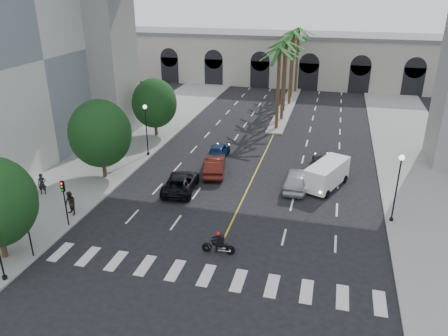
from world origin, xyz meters
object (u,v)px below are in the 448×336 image
car_b (215,165)px  pedestrian_a (42,184)px  traffic_signal_near (27,224)px  car_e (219,151)px  car_a (296,180)px  car_c (181,182)px  lamp_post_right (398,183)px  cargo_van (327,174)px  motorcycle_rider (219,244)px  lamp_post_left_far (146,126)px  pedestrian_b (70,203)px  car_d (327,161)px  traffic_signal_far (64,196)px

car_b → pedestrian_a: size_ratio=2.81×
traffic_signal_near → car_e: bearing=70.7°
car_a → traffic_signal_near: bearing=44.3°
pedestrian_a → car_c: bearing=-6.2°
lamp_post_right → cargo_van: (-4.94, 4.95, -1.98)m
lamp_post_right → pedestrian_a: size_ratio=2.98×
car_e → car_a: bearing=145.7°
car_a → car_b: car_a is taller
motorcycle_rider → car_a: (3.83, 11.09, 0.12)m
lamp_post_left_far → lamp_post_right: same height
car_e → pedestrian_a: pedestrian_a is taller
car_a → car_e: (-8.33, 5.33, -0.10)m
pedestrian_a → pedestrian_b: 4.98m
lamp_post_right → car_d: lamp_post_right is taller
pedestrian_a → car_e: bearing=19.6°
traffic_signal_near → car_e: traffic_signal_near is taller
car_b → car_d: size_ratio=1.04×
car_c → car_e: size_ratio=1.23×
traffic_signal_near → pedestrian_b: 5.63m
car_c → car_b: bearing=-120.2°
car_a → cargo_van: size_ratio=0.88×
car_c → car_e: 8.22m
car_c → cargo_van: 12.49m
cargo_van → pedestrian_b: 20.94m
car_b → pedestrian_b: 13.34m
lamp_post_right → traffic_signal_near: bearing=-155.2°
lamp_post_left_far → cargo_van: 18.23m
traffic_signal_far → motorcycle_rider: bearing=-2.6°
traffic_signal_far → car_d: size_ratio=0.75×
lamp_post_right → car_a: size_ratio=1.09×
motorcycle_rider → car_d: motorcycle_rider is taller
car_a → pedestrian_b: bearing=30.6°
car_a → car_d: (2.42, 5.18, -0.13)m
pedestrian_a → pedestrian_b: bearing=-56.5°
traffic_signal_far → cargo_van: (17.76, 11.45, -1.27)m
traffic_signal_far → car_d: (17.71, 15.75, -1.80)m
lamp_post_right → car_b: bearing=160.3°
lamp_post_left_far → motorcycle_rider: 19.12m
cargo_van → pedestrian_a: 23.85m
car_d → car_e: size_ratio=1.13×
car_a → pedestrian_a: bearing=18.7°
traffic_signal_near → car_e: 21.15m
lamp_post_right → cargo_van: bearing=134.9°
traffic_signal_near → traffic_signal_far: size_ratio=1.00×
traffic_signal_near → cargo_van: 23.57m
lamp_post_left_far → pedestrian_a: 11.76m
car_e → pedestrian_b: pedestrian_b is taller
motorcycle_rider → pedestrian_b: size_ratio=1.17×
lamp_post_right → car_c: 17.08m
lamp_post_left_far → motorcycle_rider: size_ratio=2.42×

